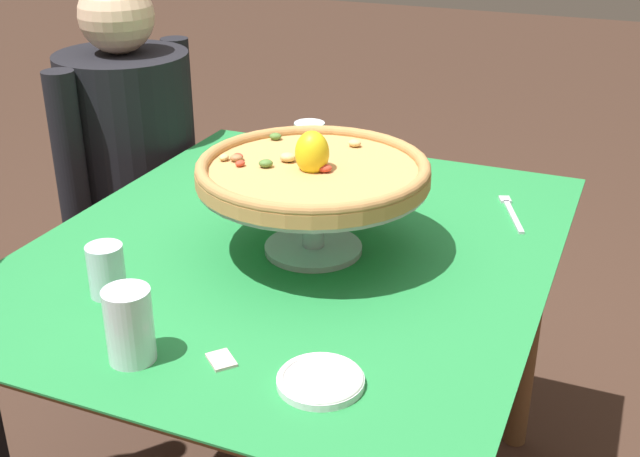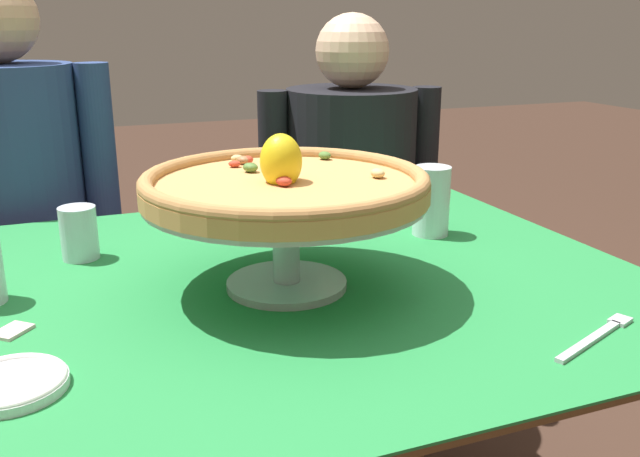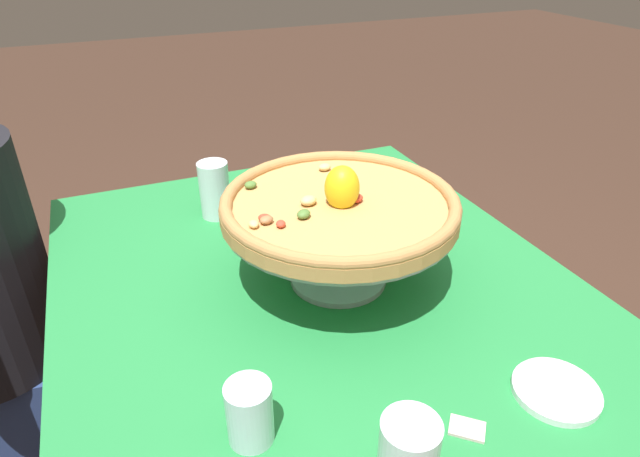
% 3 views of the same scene
% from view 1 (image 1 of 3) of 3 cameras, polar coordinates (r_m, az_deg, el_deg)
% --- Properties ---
extents(dining_table, '(1.18, 1.00, 0.75)m').
position_cam_1_polar(dining_table, '(1.67, -1.69, -4.42)').
color(dining_table, brown).
rests_on(dining_table, ground).
extents(pizza_stand, '(0.44, 0.44, 0.15)m').
position_cam_1_polar(pizza_stand, '(1.55, -0.49, 2.06)').
color(pizza_stand, '#B7B7C1').
rests_on(pizza_stand, dining_table).
extents(pizza, '(0.45, 0.45, 0.10)m').
position_cam_1_polar(pizza, '(1.53, -0.52, 4.19)').
color(pizza, tan).
rests_on(pizza, pizza_stand).
extents(water_glass_side_left, '(0.07, 0.07, 0.12)m').
position_cam_1_polar(water_glass_side_left, '(1.28, -13.28, -6.97)').
color(water_glass_side_left, silver).
rests_on(water_glass_side_left, dining_table).
extents(water_glass_back_left, '(0.07, 0.07, 0.10)m').
position_cam_1_polar(water_glass_back_left, '(1.47, -14.83, -3.06)').
color(water_glass_back_left, silver).
rests_on(water_glass_back_left, dining_table).
extents(water_glass_side_right, '(0.07, 0.07, 0.14)m').
position_cam_1_polar(water_glass_side_right, '(1.94, -0.75, 5.29)').
color(water_glass_side_right, silver).
rests_on(water_glass_side_right, dining_table).
extents(side_plate, '(0.13, 0.13, 0.02)m').
position_cam_1_polar(side_plate, '(1.21, 0.04, -10.65)').
color(side_plate, white).
rests_on(side_plate, dining_table).
extents(dinner_fork, '(0.19, 0.09, 0.01)m').
position_cam_1_polar(dinner_fork, '(1.81, 13.35, 1.17)').
color(dinner_fork, '#B7B7C1').
rests_on(dinner_fork, dining_table).
extents(sugar_packet, '(0.06, 0.06, 0.00)m').
position_cam_1_polar(sugar_packet, '(1.27, -6.99, -9.21)').
color(sugar_packet, beige).
rests_on(sugar_packet, dining_table).
extents(diner_right, '(0.51, 0.40, 1.18)m').
position_cam_1_polar(diner_right, '(2.36, -12.93, 2.30)').
color(diner_right, navy).
rests_on(diner_right, ground).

